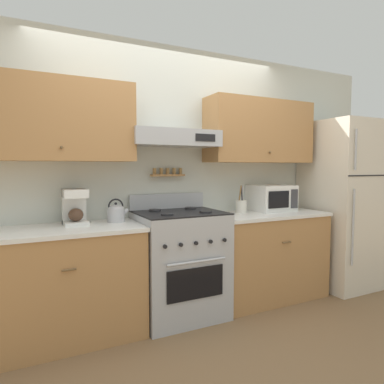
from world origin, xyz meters
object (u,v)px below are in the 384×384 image
at_px(microwave, 271,198).
at_px(utensil_crock, 241,206).
at_px(stove_range, 180,264).
at_px(refrigerator, 340,204).
at_px(coffee_maker, 75,206).
at_px(tea_kettle, 116,213).

bearing_deg(microwave, utensil_crock, -177.46).
bearing_deg(stove_range, microwave, 7.21).
bearing_deg(refrigerator, coffee_maker, 175.77).
bearing_deg(tea_kettle, microwave, 0.60).
distance_m(refrigerator, tea_kettle, 2.56).
height_order(coffee_maker, utensil_crock, coffee_maker).
height_order(coffee_maker, microwave, coffee_maker).
bearing_deg(coffee_maker, utensil_crock, -1.05).
relative_size(microwave, utensil_crock, 1.54).
xyz_separation_m(refrigerator, tea_kettle, (-2.56, 0.18, 0.03)).
distance_m(tea_kettle, utensil_crock, 1.31).
relative_size(tea_kettle, microwave, 0.46).
bearing_deg(utensil_crock, coffee_maker, 178.95).
bearing_deg(refrigerator, microwave, 166.58).
xyz_separation_m(stove_range, tea_kettle, (-0.55, 0.13, 0.49)).
relative_size(refrigerator, utensil_crock, 6.59).
bearing_deg(tea_kettle, stove_range, -13.20).
relative_size(stove_range, coffee_maker, 3.78).
distance_m(coffee_maker, utensil_crock, 1.65).
relative_size(refrigerator, coffee_maker, 6.41).
xyz_separation_m(stove_range, refrigerator, (2.01, -0.05, 0.46)).
bearing_deg(utensil_crock, microwave, 2.54).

